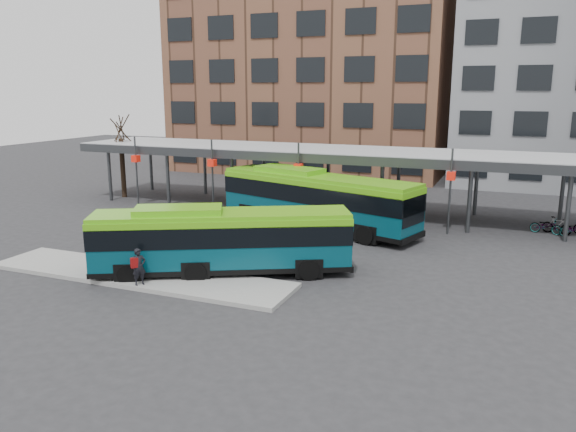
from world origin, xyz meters
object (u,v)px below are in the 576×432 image
(pedestrian, at_px, (139,267))
(bus_rear, at_px, (316,198))
(tree, at_px, (123,165))
(bus_front, at_px, (221,239))

(pedestrian, bearing_deg, bus_rear, 22.07)
(tree, height_order, bus_rear, tree)
(bus_front, xyz_separation_m, bus_rear, (1.00, 9.51, 0.19))
(bus_rear, height_order, pedestrian, bus_rear)
(bus_rear, relative_size, pedestrian, 8.31)
(tree, height_order, pedestrian, tree)
(bus_front, distance_m, pedestrian, 3.70)
(tree, xyz_separation_m, bus_rear, (16.68, -3.78, -0.65))
(tree, distance_m, bus_front, 20.57)
(tree, xyz_separation_m, pedestrian, (13.49, -16.21, -1.48))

